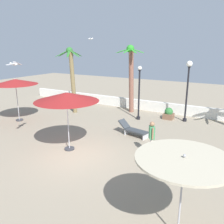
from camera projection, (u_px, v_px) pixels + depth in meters
name	position (u px, v px, depth m)	size (l,w,h in m)	color
ground_plane	(77.00, 156.00, 11.35)	(56.00, 56.00, 0.00)	gray
boundary_wall	(150.00, 106.00, 19.39)	(25.20, 0.30, 0.82)	silver
patio_umbrella_0	(67.00, 97.00, 11.37)	(3.16, 3.16, 3.03)	#333338
patio_umbrella_1	(15.00, 82.00, 16.13)	(3.02, 3.02, 3.04)	#333338
patio_umbrella_2	(184.00, 162.00, 5.89)	(2.49, 2.49, 2.52)	#333338
palm_tree_0	(72.00, 73.00, 18.26)	(2.29, 2.15, 5.11)	brown
palm_tree_2	(131.00, 71.00, 18.34)	(2.30, 2.29, 5.28)	brown
lamp_post_0	(188.00, 83.00, 15.98)	(0.40, 0.40, 4.22)	black
lamp_post_1	(72.00, 78.00, 21.65)	(0.38, 0.38, 3.77)	black
lamp_post_2	(139.00, 92.00, 16.61)	(0.29, 0.29, 3.85)	black
lounge_chair_0	(133.00, 129.00, 13.90)	(1.95, 0.89, 0.84)	#B7B7BC
guest_0	(152.00, 135.00, 11.22)	(0.39, 0.49, 1.70)	silver
seagull_0	(91.00, 39.00, 18.75)	(0.60, 1.10, 0.14)	white
seagull_1	(14.00, 64.00, 10.83)	(0.65, 1.19, 0.19)	white
planter	(169.00, 114.00, 17.17)	(0.70, 0.70, 0.85)	brown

